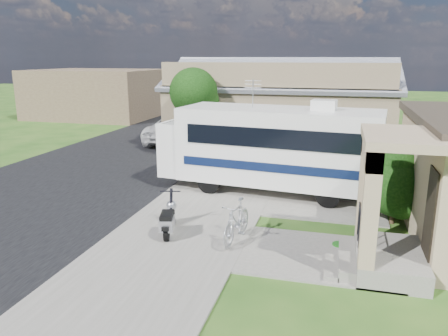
% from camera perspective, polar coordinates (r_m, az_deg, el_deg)
% --- Properties ---
extents(ground, '(120.00, 120.00, 0.00)m').
position_cam_1_polar(ground, '(13.25, -0.70, -8.20)').
color(ground, '#1C4713').
extents(street_slab, '(9.00, 80.00, 0.02)m').
position_cam_1_polar(street_slab, '(24.84, -11.24, 2.30)').
color(street_slab, black).
rests_on(street_slab, ground).
extents(sidewalk_slab, '(4.00, 80.00, 0.06)m').
position_cam_1_polar(sidewalk_slab, '(22.77, 3.64, 1.51)').
color(sidewalk_slab, slate).
rests_on(sidewalk_slab, ground).
extents(driveway_slab, '(7.00, 6.00, 0.05)m').
position_cam_1_polar(driveway_slab, '(17.15, 8.21, -2.95)').
color(driveway_slab, slate).
rests_on(driveway_slab, ground).
extents(walk_slab, '(4.00, 3.00, 0.05)m').
position_cam_1_polar(walk_slab, '(11.92, 12.26, -11.12)').
color(walk_slab, slate).
rests_on(walk_slab, ground).
extents(warehouse, '(12.50, 8.40, 5.04)m').
position_cam_1_polar(warehouse, '(26.15, 7.60, 7.44)').
color(warehouse, '#76644A').
rests_on(warehouse, ground).
extents(distant_bldg_far, '(10.00, 8.00, 4.00)m').
position_cam_1_polar(distant_bldg_far, '(39.54, -16.28, 9.33)').
color(distant_bldg_far, brown).
rests_on(distant_bldg_far, ground).
extents(distant_bldg_near, '(8.00, 7.00, 3.20)m').
position_cam_1_polar(distant_bldg_near, '(49.43, -6.99, 10.22)').
color(distant_bldg_near, '#76644A').
rests_on(distant_bldg_near, ground).
extents(street_tree_a, '(2.44, 2.40, 4.58)m').
position_cam_1_polar(street_tree_a, '(22.06, -3.71, 9.56)').
color(street_tree_a, black).
rests_on(street_tree_a, ground).
extents(street_tree_b, '(2.44, 2.40, 4.73)m').
position_cam_1_polar(street_tree_b, '(31.67, 2.15, 11.29)').
color(street_tree_b, black).
rests_on(street_tree_b, ground).
extents(street_tree_c, '(2.44, 2.40, 4.42)m').
position_cam_1_polar(street_tree_c, '(40.50, 5.03, 11.51)').
color(street_tree_c, black).
rests_on(street_tree_c, ground).
extents(motorhome, '(8.47, 3.45, 4.22)m').
position_cam_1_polar(motorhome, '(16.61, 6.13, 2.92)').
color(motorhome, white).
rests_on(motorhome, ground).
extents(shrub, '(2.04, 1.95, 2.51)m').
position_cam_1_polar(shrub, '(14.47, 21.71, -1.92)').
color(shrub, black).
rests_on(shrub, ground).
extents(scooter, '(0.81, 1.74, 1.16)m').
position_cam_1_polar(scooter, '(12.82, -7.26, -6.66)').
color(scooter, black).
rests_on(scooter, ground).
extents(bicycle, '(0.79, 2.00, 1.17)m').
position_cam_1_polar(bicycle, '(12.25, 1.65, -7.19)').
color(bicycle, '#B1B2B9').
rests_on(bicycle, ground).
extents(pickup_truck, '(2.81, 5.80, 1.59)m').
position_cam_1_polar(pickup_truck, '(26.76, -6.09, 5.06)').
color(pickup_truck, silver).
rests_on(pickup_truck, ground).
extents(van, '(2.40, 5.52, 1.58)m').
position_cam_1_polar(van, '(32.98, -2.35, 6.87)').
color(van, silver).
rests_on(van, ground).
extents(garden_hose, '(0.38, 0.38, 0.17)m').
position_cam_1_polar(garden_hose, '(12.36, 14.82, -10.01)').
color(garden_hose, '#155D12').
rests_on(garden_hose, ground).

